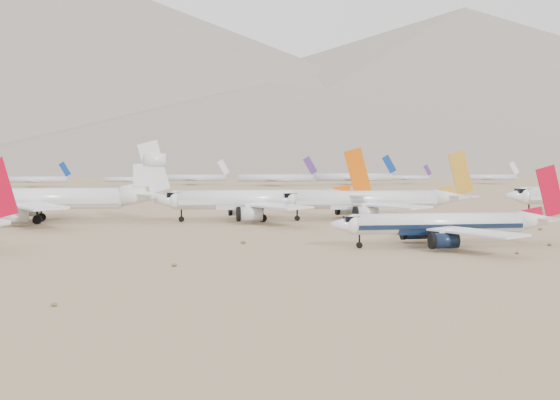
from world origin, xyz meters
The scene contains 9 objects.
ground centered at (0.00, 0.00, 0.00)m, with size 7000.00×7000.00×0.00m, color #8E7152.
main_airliner centered at (5.66, 3.31, 4.08)m, with size 42.03×41.05×14.83m.
row2_gold_tail centered at (9.68, 65.53, 5.09)m, with size 51.15×50.02×18.21m.
row2_orange_tail centered at (-19.02, 66.80, 5.31)m, with size 53.05×51.90×18.92m.
row2_white_trijet centered at (-73.26, 69.89, 6.00)m, with size 58.50×57.17×20.73m.
distant_storage_row centered at (-41.73, 340.31, 4.50)m, with size 457.16×67.39×16.36m.
mountain_range centered at (70.18, 1648.01, 190.32)m, with size 7354.00×3024.00×470.00m.
foothills centered at (526.68, 1100.00, 67.15)m, with size 4637.50×1395.00×155.00m.
desert_scrub centered at (0.60, -28.04, 0.29)m, with size 261.14×121.67×0.63m.
Camera 1 is at (-47.44, -129.99, 15.79)m, focal length 50.00 mm.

